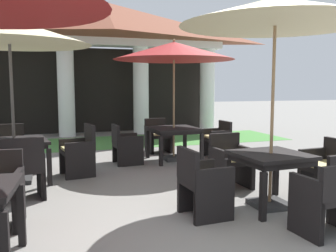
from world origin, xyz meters
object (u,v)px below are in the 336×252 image
object	(u,v)px
patio_umbrella_near_foreground	(174,52)
patio_umbrella_mid_left	(275,13)
patio_chair_mid_left_north	(230,162)
patio_table_near_foreground	(174,132)
patio_table_mid_left	(271,161)
patio_chair_near_foreground_east	(217,140)
patio_chair_mid_right_south	(21,170)
patio_chair_mid_right_east	(79,152)
patio_chair_mid_left_west	(202,184)
patio_chair_mid_left_south	(329,198)
patio_chair_mid_left_east	(329,170)
patio_chair_mid_right_north	(10,149)
patio_table_mid_right	(14,145)
patio_umbrella_mid_right	(9,32)
patio_chair_near_foreground_west	(126,146)
patio_chair_near_foreground_north	(158,136)

from	to	relation	value
patio_umbrella_near_foreground	patio_umbrella_mid_left	size ratio (longest dim) A/B	0.93
patio_chair_mid_left_north	patio_table_near_foreground	bearing A→B (deg)	-89.68
patio_umbrella_near_foreground	patio_table_mid_left	world-z (taller)	patio_umbrella_near_foreground
patio_table_near_foreground	patio_chair_near_foreground_east	distance (m)	1.08
patio_chair_mid_right_south	patio_chair_mid_right_east	bearing A→B (deg)	44.96
patio_chair_near_foreground_east	patio_chair_mid_left_west	bearing A→B (deg)	149.37
patio_umbrella_near_foreground	patio_chair_mid_left_north	distance (m)	3.00
patio_chair_mid_right_south	patio_table_mid_left	bearing A→B (deg)	-32.04
patio_umbrella_mid_left	patio_chair_mid_left_south	size ratio (longest dim) A/B	3.43
patio_chair_mid_left_west	patio_chair_mid_right_east	size ratio (longest dim) A/B	0.94
patio_chair_mid_left_east	patio_chair_mid_right_north	distance (m)	5.65
patio_table_mid_right	patio_umbrella_mid_right	world-z (taller)	patio_umbrella_mid_right
patio_umbrella_mid_left	patio_table_mid_right	bearing A→B (deg)	144.28
patio_chair_mid_left_east	patio_chair_mid_left_south	bearing A→B (deg)	134.95
patio_chair_mid_left_west	patio_chair_mid_right_north	size ratio (longest dim) A/B	0.99
patio_table_mid_left	patio_chair_mid_right_south	world-z (taller)	patio_chair_mid_right_south
patio_chair_mid_left_east	patio_umbrella_mid_right	world-z (taller)	patio_umbrella_mid_right
patio_umbrella_near_foreground	patio_chair_near_foreground_west	size ratio (longest dim) A/B	3.15
patio_chair_near_foreground_north	patio_chair_mid_left_east	world-z (taller)	patio_chair_mid_left_east
patio_umbrella_near_foreground	patio_table_mid_right	xyz separation A→B (m)	(-3.12, -0.91, -1.69)
patio_umbrella_near_foreground	patio_chair_mid_left_north	xyz separation A→B (m)	(0.16, -2.31, -1.92)
patio_chair_mid_left_south	patio_chair_mid_right_north	size ratio (longest dim) A/B	0.94
patio_umbrella_mid_left	patio_chair_mid_left_west	size ratio (longest dim) A/B	3.24
patio_table_mid_left	patio_table_mid_right	world-z (taller)	patio_table_mid_left
patio_chair_mid_left_south	patio_chair_mid_right_south	world-z (taller)	patio_chair_mid_right_south
patio_chair_near_foreground_west	patio_table_mid_right	size ratio (longest dim) A/B	0.70
patio_umbrella_mid_left	patio_chair_near_foreground_east	bearing A→B (deg)	76.05
patio_chair_mid_left_west	patio_chair_mid_right_south	xyz separation A→B (m)	(-2.16, 1.41, 0.02)
patio_table_near_foreground	patio_chair_near_foreground_west	world-z (taller)	patio_chair_near_foreground_west
patio_table_near_foreground	patio_chair_mid_left_west	xyz separation A→B (m)	(-0.79, -3.38, -0.21)
patio_table_near_foreground	patio_umbrella_mid_left	xyz separation A→B (m)	(0.22, -3.31, 1.91)
patio_umbrella_mid_left	patio_chair_mid_right_south	size ratio (longest dim) A/B	3.07
patio_chair_mid_left_west	patio_chair_mid_right_east	bearing A→B (deg)	-157.79
patio_umbrella_near_foreground	patio_umbrella_mid_left	xyz separation A→B (m)	(0.22, -3.31, 0.21)
patio_umbrella_mid_right	patio_chair_mid_right_north	world-z (taller)	patio_umbrella_mid_right
patio_table_mid_left	patio_chair_mid_left_north	world-z (taller)	patio_chair_mid_left_north
patio_chair_mid_left_north	patio_chair_near_foreground_north	bearing A→B (deg)	-90.18
patio_table_near_foreground	patio_table_mid_right	xyz separation A→B (m)	(-3.12, -0.91, 0.01)
patio_table_near_foreground	patio_umbrella_near_foreground	world-z (taller)	patio_umbrella_near_foreground
patio_chair_near_foreground_east	patio_chair_mid_right_east	size ratio (longest dim) A/B	0.89
patio_umbrella_near_foreground	patio_table_mid_right	size ratio (longest dim) A/B	2.22
patio_umbrella_mid_left	patio_chair_mid_left_east	xyz separation A→B (m)	(1.01, 0.06, -2.11)
patio_chair_mid_left_west	patio_chair_mid_right_south	distance (m)	2.58
patio_umbrella_near_foreground	patio_chair_near_foreground_north	xyz separation A→B (m)	(-0.04, 1.06, -1.94)
patio_chair_near_foreground_east	patio_umbrella_mid_right	bearing A→B (deg)	100.59
patio_chair_mid_right_east	patio_chair_mid_left_west	bearing A→B (deg)	-163.24
patio_chair_near_foreground_east	patio_table_mid_right	world-z (taller)	patio_chair_near_foreground_east
patio_chair_near_foreground_north	patio_chair_mid_left_west	distance (m)	4.49
patio_umbrella_near_foreground	patio_chair_near_foreground_east	bearing A→B (deg)	2.32
patio_chair_mid_left_west	patio_table_mid_right	distance (m)	3.40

